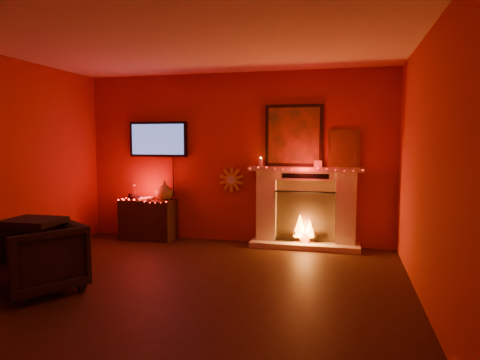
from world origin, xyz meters
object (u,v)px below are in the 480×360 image
object	(u,v)px
fireplace	(305,200)
tv	(158,139)
console_table	(149,216)
armchair	(39,258)
sunburst_clock	(231,180)

from	to	relation	value
fireplace	tv	size ratio (longest dim) A/B	1.76
console_table	armchair	xyz separation A→B (m)	(-0.04, -2.58, -0.01)
fireplace	armchair	world-z (taller)	fireplace
console_table	sunburst_clock	bearing A→B (deg)	9.10
console_table	armchair	size ratio (longest dim) A/B	1.18
tv	sunburst_clock	world-z (taller)	tv
tv	console_table	distance (m)	1.28
fireplace	tv	xyz separation A→B (m)	(-2.44, 0.06, 0.92)
tv	armchair	size ratio (longest dim) A/B	1.51
armchair	sunburst_clock	bearing A→B (deg)	96.51
tv	console_table	xyz separation A→B (m)	(-0.10, -0.19, -1.26)
fireplace	armchair	xyz separation A→B (m)	(-2.58, -2.70, -0.35)
fireplace	tv	distance (m)	2.61
sunburst_clock	tv	bearing A→B (deg)	-178.76
tv	armchair	world-z (taller)	tv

